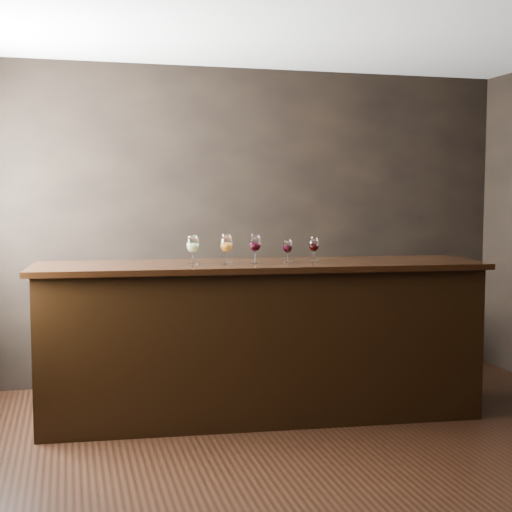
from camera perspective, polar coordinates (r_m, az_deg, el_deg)
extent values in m
plane|color=black|center=(4.65, 5.63, -16.26)|extent=(5.00, 5.00, 0.00)
cube|color=black|center=(6.49, -1.23, 2.54)|extent=(5.00, 0.02, 2.80)
cube|color=silver|center=(4.47, 5.96, 19.46)|extent=(5.00, 4.50, 0.02)
cube|color=black|center=(5.38, 0.41, -6.97)|extent=(3.27, 0.99, 1.13)
cube|color=black|center=(5.29, 0.41, -0.76)|extent=(3.39, 1.08, 0.04)
cube|color=black|center=(6.33, -3.28, -6.52)|extent=(2.31, 0.40, 0.83)
cylinder|color=white|center=(5.17, -5.08, -0.66)|extent=(0.08, 0.08, 0.00)
cylinder|color=white|center=(5.16, -5.08, -0.19)|extent=(0.01, 0.01, 0.08)
ellipsoid|color=white|center=(5.15, -5.09, 0.97)|extent=(0.09, 0.09, 0.13)
cylinder|color=white|center=(5.15, -5.09, 1.61)|extent=(0.07, 0.07, 0.01)
ellipsoid|color=#BEC471|center=(5.15, -5.09, 0.73)|extent=(0.07, 0.07, 0.06)
cylinder|color=white|center=(5.19, -2.39, -0.61)|extent=(0.08, 0.08, 0.00)
cylinder|color=white|center=(5.19, -2.39, -0.14)|extent=(0.01, 0.01, 0.08)
ellipsoid|color=white|center=(5.18, -2.39, 1.03)|extent=(0.09, 0.09, 0.13)
cylinder|color=white|center=(5.18, -2.40, 1.67)|extent=(0.07, 0.07, 0.01)
ellipsoid|color=orange|center=(5.18, -2.39, 0.79)|extent=(0.07, 0.07, 0.06)
cylinder|color=white|center=(5.29, -0.07, -0.51)|extent=(0.07, 0.07, 0.00)
cylinder|color=white|center=(5.28, -0.07, -0.06)|extent=(0.01, 0.01, 0.08)
ellipsoid|color=white|center=(5.27, -0.07, 1.04)|extent=(0.09, 0.09, 0.12)
cylinder|color=white|center=(5.27, -0.07, 1.64)|extent=(0.07, 0.07, 0.01)
ellipsoid|color=black|center=(5.27, -0.07, 0.81)|extent=(0.07, 0.07, 0.06)
cylinder|color=white|center=(5.35, 2.53, -0.45)|extent=(0.06, 0.06, 0.00)
cylinder|color=white|center=(5.35, 2.53, -0.09)|extent=(0.01, 0.01, 0.06)
ellipsoid|color=white|center=(5.34, 2.54, 0.80)|extent=(0.07, 0.07, 0.10)
cylinder|color=white|center=(5.34, 2.54, 1.29)|extent=(0.05, 0.05, 0.01)
ellipsoid|color=black|center=(5.34, 2.53, 0.62)|extent=(0.06, 0.06, 0.05)
cylinder|color=white|center=(5.43, 4.65, -0.38)|extent=(0.07, 0.07, 0.00)
cylinder|color=white|center=(5.42, 4.65, 0.00)|extent=(0.01, 0.01, 0.07)
ellipsoid|color=white|center=(5.42, 4.66, 0.95)|extent=(0.08, 0.08, 0.11)
cylinder|color=white|center=(5.41, 4.66, 1.47)|extent=(0.06, 0.06, 0.01)
ellipsoid|color=black|center=(5.42, 4.65, 0.75)|extent=(0.06, 0.06, 0.05)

